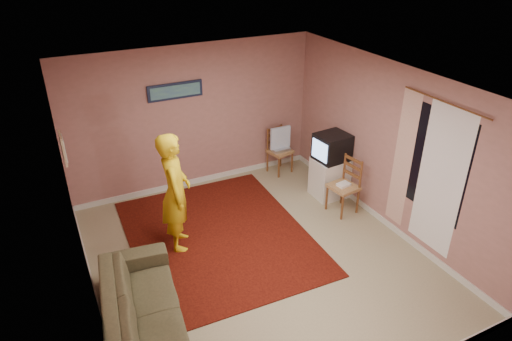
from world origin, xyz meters
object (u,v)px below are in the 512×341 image
person (175,192)px  crt_tv (332,147)px  chair_b (344,181)px  chair_a (280,146)px  tv_cabinet (330,177)px  sofa (144,312)px

person → crt_tv: bearing=-69.6°
crt_tv → chair_b: 0.66m
crt_tv → chair_a: 1.29m
tv_cabinet → crt_tv: crt_tv is taller
chair_b → person: person is taller
tv_cabinet → chair_a: chair_a is taller
tv_cabinet → crt_tv: bearing=-174.9°
chair_b → person: 2.78m
chair_b → sofa: (-3.64, -1.16, -0.26)m
chair_b → sofa: bearing=-80.4°
sofa → person: person is taller
chair_b → sofa: chair_b is taller
tv_cabinet → sofa: bearing=-155.6°
sofa → person: bearing=-24.0°
chair_a → tv_cabinet: bearing=-87.1°
chair_a → chair_b: bearing=-95.6°
chair_b → person: size_ratio=0.29×
sofa → crt_tv: bearing=-58.5°
chair_b → sofa: 3.83m
tv_cabinet → person: size_ratio=0.39×
chair_a → chair_b: 1.74m
chair_b → chair_a: bearing=-180.0°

